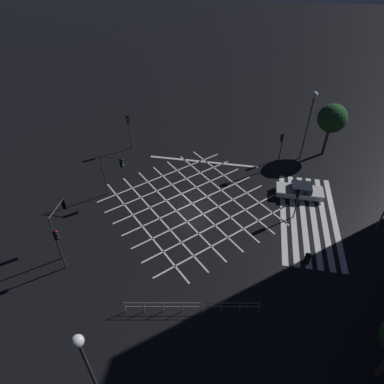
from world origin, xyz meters
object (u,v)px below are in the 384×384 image
object	(u,v)px
traffic_light_sw_main	(304,267)
traffic_light_nw_cross	(58,241)
traffic_light_ne_main	(129,125)
waiting_car	(300,191)
traffic_light_median_north	(113,167)
street_lamp_east	(87,365)
traffic_light_median_south	(297,197)
street_lamp_west	(311,109)
street_tree_near	(332,118)
traffic_light_nw_main	(60,218)
traffic_light_se_cross	(281,141)

from	to	relation	value
traffic_light_sw_main	traffic_light_nw_cross	xyz separation A→B (m)	(-0.54, 17.33, -0.22)
traffic_light_ne_main	waiting_car	size ratio (longest dim) A/B	0.96
traffic_light_nw_cross	traffic_light_median_north	bearing A→B (deg)	84.42
traffic_light_median_north	traffic_light_nw_cross	world-z (taller)	traffic_light_median_north
traffic_light_nw_cross	street_lamp_east	distance (m)	11.78
traffic_light_median_north	traffic_light_median_south	world-z (taller)	traffic_light_median_north
traffic_light_ne_main	traffic_light_nw_cross	bearing A→B (deg)	1.53
street_lamp_east	waiting_car	world-z (taller)	street_lamp_east
traffic_light_median_north	traffic_light_ne_main	xyz separation A→B (m)	(8.53, 1.36, -0.30)
traffic_light_sw_main	street_lamp_west	distance (m)	18.67
traffic_light_nw_cross	street_tree_near	xyz separation A→B (m)	(20.35, -21.43, 1.44)
traffic_light_nw_cross	traffic_light_median_south	distance (m)	19.67
traffic_light_nw_main	traffic_light_ne_main	bearing A→B (deg)	-1.19
traffic_light_ne_main	traffic_light_median_south	size ratio (longest dim) A/B	1.29
street_lamp_east	street_tree_near	size ratio (longest dim) A/B	1.40
traffic_light_se_cross	traffic_light_median_south	xyz separation A→B (m)	(-9.37, -1.11, 0.04)
traffic_light_ne_main	traffic_light_median_south	bearing A→B (deg)	64.25
traffic_light_nw_main	traffic_light_ne_main	size ratio (longest dim) A/B	1.05
traffic_light_median_south	street_lamp_east	size ratio (longest dim) A/B	0.39
traffic_light_sw_main	street_lamp_east	xyz separation A→B (m)	(-9.60, 10.49, 2.91)
traffic_light_median_north	waiting_car	world-z (taller)	traffic_light_median_north
traffic_light_nw_main	waiting_car	distance (m)	21.80
traffic_light_nw_main	street_lamp_east	distance (m)	13.76
traffic_light_median_south	traffic_light_se_cross	bearing A→B (deg)	-83.26
traffic_light_nw_cross	street_lamp_east	size ratio (longest dim) A/B	0.50
traffic_light_ne_main	traffic_light_se_cross	world-z (taller)	traffic_light_ne_main
traffic_light_nw_cross	traffic_light_se_cross	bearing A→B (deg)	48.11
traffic_light_nw_main	traffic_light_se_cross	bearing A→B (deg)	-46.59
traffic_light_ne_main	street_lamp_east	distance (m)	27.82
street_lamp_west	traffic_light_ne_main	bearing A→B (deg)	93.97
traffic_light_ne_main	traffic_light_nw_cross	size ratio (longest dim) A/B	1.02
traffic_light_median_north	traffic_light_nw_main	world-z (taller)	traffic_light_median_north
traffic_light_nw_main	traffic_light_median_south	bearing A→B (deg)	-69.33
traffic_light_nw_main	street_lamp_west	size ratio (longest dim) A/B	0.57
traffic_light_se_cross	waiting_car	distance (m)	6.63
traffic_light_median_north	traffic_light_nw_main	size ratio (longest dim) A/B	1.03
traffic_light_median_south	traffic_light_nw_cross	bearing A→B (deg)	27.01
street_tree_near	waiting_car	world-z (taller)	street_tree_near
traffic_light_median_north	traffic_light_ne_main	world-z (taller)	traffic_light_median_north
traffic_light_median_south	waiting_car	xyz separation A→B (m)	(3.25, -0.78, -1.78)
traffic_light_sw_main	traffic_light_median_south	distance (m)	8.43
traffic_light_median_north	traffic_light_median_south	distance (m)	16.66
traffic_light_nw_main	street_lamp_west	xyz separation A→B (m)	(16.93, -19.63, 2.68)
street_lamp_west	waiting_car	bearing A→B (deg)	175.50
traffic_light_ne_main	traffic_light_nw_cross	world-z (taller)	traffic_light_ne_main
traffic_light_nw_main	traffic_light_nw_cross	xyz separation A→B (m)	(-2.02, -0.79, -0.27)
traffic_light_ne_main	street_lamp_east	world-z (taller)	street_lamp_east
traffic_light_nw_main	street_tree_near	distance (m)	28.83
traffic_light_sw_main	traffic_light_nw_cross	distance (m)	17.34
traffic_light_ne_main	traffic_light_se_cross	xyz separation A→B (m)	(0.69, -16.88, -0.71)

